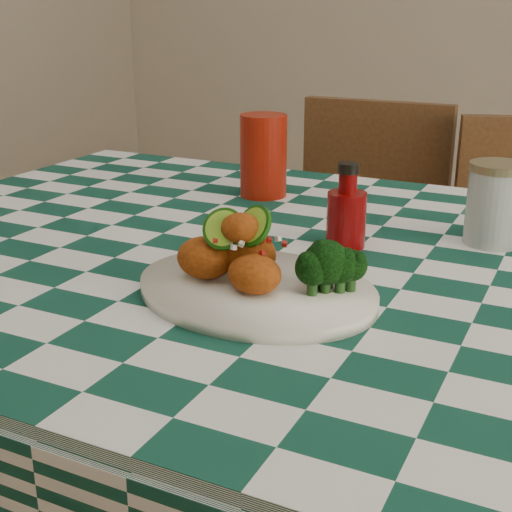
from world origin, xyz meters
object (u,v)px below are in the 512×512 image
at_px(dining_table, 333,489).
at_px(ketchup_bottle, 347,205).
at_px(plate, 256,290).
at_px(wooden_chair_left, 347,281).
at_px(fried_chicken_pile, 244,248).
at_px(mason_jar, 496,204).
at_px(red_tumbler, 263,156).

relative_size(dining_table, ketchup_bottle, 12.83).
relative_size(plate, wooden_chair_left, 0.36).
height_order(fried_chicken_pile, ketchup_bottle, ketchup_bottle).
bearing_deg(fried_chicken_pile, dining_table, 66.91).
distance_m(fried_chicken_pile, mason_jar, 0.43).
bearing_deg(ketchup_bottle, dining_table, -72.74).
relative_size(fried_chicken_pile, mason_jar, 1.11).
xyz_separation_m(plate, red_tumbler, (-0.21, 0.46, 0.07)).
height_order(dining_table, fried_chicken_pile, fried_chicken_pile).
distance_m(plate, mason_jar, 0.43).
relative_size(plate, ketchup_bottle, 2.48).
distance_m(fried_chicken_pile, ketchup_bottle, 0.25).
distance_m(fried_chicken_pile, wooden_chair_left, 1.02).
bearing_deg(plate, mason_jar, 56.42).
bearing_deg(plate, fried_chicken_pile, 180.00).
height_order(plate, mason_jar, mason_jar).
bearing_deg(fried_chicken_pile, mason_jar, 54.61).
relative_size(plate, mason_jar, 2.53).
relative_size(ketchup_bottle, mason_jar, 1.02).
height_order(dining_table, red_tumbler, red_tumbler).
bearing_deg(wooden_chair_left, plate, -77.97).
distance_m(red_tumbler, ketchup_bottle, 0.33).
bearing_deg(dining_table, plate, -108.27).
height_order(dining_table, plate, plate).
xyz_separation_m(plate, mason_jar, (0.23, 0.35, 0.05)).
xyz_separation_m(dining_table, ketchup_bottle, (-0.02, 0.07, 0.46)).
relative_size(fried_chicken_pile, wooden_chair_left, 0.16).
distance_m(plate, ketchup_bottle, 0.25).
bearing_deg(red_tumbler, mason_jar, -13.37).
bearing_deg(fried_chicken_pile, wooden_chair_left, 100.33).
relative_size(dining_table, mason_jar, 13.12).
bearing_deg(wooden_chair_left, mason_jar, -52.93).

